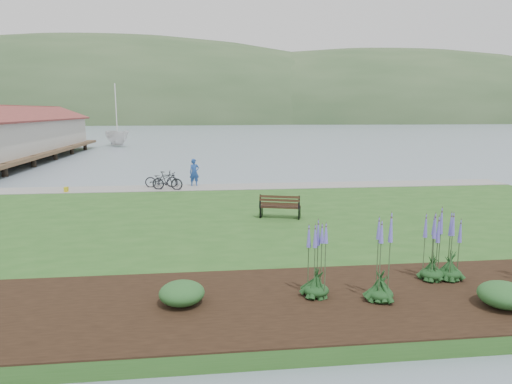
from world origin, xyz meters
TOP-DOWN VIEW (x-y plane):
  - ground at (0.00, 0.00)m, footprint 600.00×600.00m
  - lawn at (0.00, -2.00)m, footprint 34.00×20.00m
  - shoreline_path at (0.00, 6.90)m, footprint 34.00×2.20m
  - garden_bed at (3.00, -9.80)m, footprint 24.00×4.40m
  - far_hillside at (20.00, 170.00)m, footprint 580.00×80.00m
  - pier_pavilion at (-20.00, 27.52)m, footprint 8.00×36.00m
  - park_bench at (1.52, -1.30)m, footprint 1.82×1.14m
  - person at (-2.21, 7.50)m, footprint 0.82×0.68m
  - bicycle_a at (-4.15, 7.20)m, footprint 0.73×1.93m
  - bicycle_b at (-3.72, 6.27)m, footprint 0.94×1.86m
  - sailboat at (-13.41, 45.36)m, footprint 14.22×14.29m
  - pannier at (-9.30, 6.20)m, footprint 0.20×0.29m
  - echium_0 at (2.46, -10.05)m, footprint 0.62×0.62m
  - echium_1 at (4.34, -8.91)m, footprint 0.62×0.62m
  - echium_4 at (1.00, -9.65)m, footprint 0.62×0.62m
  - echium_5 at (4.85, -8.92)m, footprint 0.62×0.62m
  - shrub_0 at (-2.22, -9.73)m, footprint 1.06×1.06m
  - shrub_1 at (5.13, -10.73)m, footprint 1.13×1.13m

SIDE VIEW (x-z plane):
  - ground at x=0.00m, z-range 0.00..0.00m
  - far_hillside at x=20.00m, z-range -19.00..19.00m
  - sailboat at x=-13.41m, z-range -13.65..13.65m
  - lawn at x=0.00m, z-range 0.00..0.40m
  - shoreline_path at x=0.00m, z-range 0.40..0.43m
  - garden_bed at x=3.00m, z-range 0.40..0.44m
  - pannier at x=-9.30m, z-range 0.40..0.70m
  - shrub_0 at x=-2.22m, z-range 0.44..0.97m
  - shrub_1 at x=5.13m, z-range 0.44..1.01m
  - bicycle_a at x=-4.15m, z-range 0.40..1.40m
  - park_bench at x=1.52m, z-range 0.40..1.45m
  - bicycle_b at x=-3.72m, z-range 0.40..1.48m
  - echium_5 at x=4.85m, z-range 0.19..2.23m
  - echium_0 at x=2.46m, z-range 0.17..2.51m
  - echium_1 at x=4.34m, z-range 0.29..2.44m
  - person at x=-2.21m, z-range 0.40..2.34m
  - echium_4 at x=1.00m, z-range 0.28..2.55m
  - pier_pavilion at x=-20.00m, z-range -0.06..5.34m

